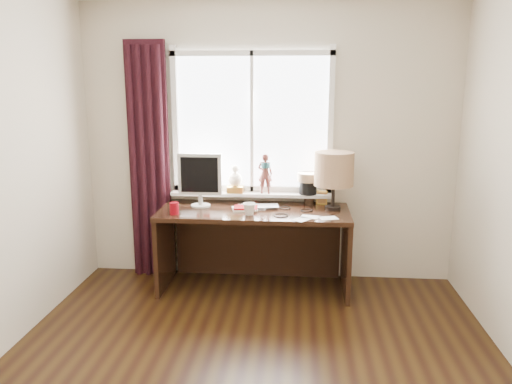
# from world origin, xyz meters

# --- Properties ---
(wall_back) EXTENTS (3.50, 0.00, 2.60)m
(wall_back) POSITION_xyz_m (0.00, 2.00, 1.30)
(wall_back) COLOR beige
(wall_back) RESTS_ON ground
(laptop) EXTENTS (0.40, 0.28, 0.03)m
(laptop) POSITION_xyz_m (-0.07, 1.69, 0.76)
(laptop) COLOR silver
(laptop) RESTS_ON desk
(mug) EXTENTS (0.14, 0.14, 0.11)m
(mug) POSITION_xyz_m (-0.13, 1.46, 0.81)
(mug) COLOR white
(mug) RESTS_ON desk
(red_cup) EXTENTS (0.08, 0.08, 0.10)m
(red_cup) POSITION_xyz_m (-0.78, 1.42, 0.80)
(red_cup) COLOR maroon
(red_cup) RESTS_ON desk
(window) EXTENTS (1.52, 0.22, 1.40)m
(window) POSITION_xyz_m (-0.13, 1.95, 1.31)
(window) COLOR white
(window) RESTS_ON ground
(curtain) EXTENTS (0.38, 0.09, 2.25)m
(curtain) POSITION_xyz_m (-1.13, 1.91, 1.12)
(curtain) COLOR black
(curtain) RESTS_ON floor
(desk) EXTENTS (1.70, 0.70, 0.75)m
(desk) POSITION_xyz_m (-0.10, 1.73, 0.51)
(desk) COLOR #301E12
(desk) RESTS_ON floor
(monitor) EXTENTS (0.40, 0.18, 0.49)m
(monitor) POSITION_xyz_m (-0.60, 1.72, 1.03)
(monitor) COLOR beige
(monitor) RESTS_ON desk
(notebook_stack) EXTENTS (0.25, 0.21, 0.03)m
(notebook_stack) POSITION_xyz_m (-0.18, 1.62, 0.77)
(notebook_stack) COLOR beige
(notebook_stack) RESTS_ON desk
(brush_holder) EXTENTS (0.09, 0.09, 0.25)m
(brush_holder) POSITION_xyz_m (0.39, 1.91, 0.81)
(brush_holder) COLOR black
(brush_holder) RESTS_ON desk
(icon_frame) EXTENTS (0.10, 0.04, 0.13)m
(icon_frame) POSITION_xyz_m (0.51, 1.89, 0.81)
(icon_frame) COLOR gold
(icon_frame) RESTS_ON desk
(table_lamp) EXTENTS (0.35, 0.35, 0.52)m
(table_lamp) POSITION_xyz_m (0.60, 1.71, 1.11)
(table_lamp) COLOR black
(table_lamp) RESTS_ON desk
(loose_papers) EXTENTS (0.40, 0.25, 0.00)m
(loose_papers) POSITION_xyz_m (0.42, 1.40, 0.75)
(loose_papers) COLOR white
(loose_papers) RESTS_ON desk
(desk_cables) EXTENTS (0.37, 0.40, 0.01)m
(desk_cables) POSITION_xyz_m (0.22, 1.57, 0.75)
(desk_cables) COLOR black
(desk_cables) RESTS_ON desk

